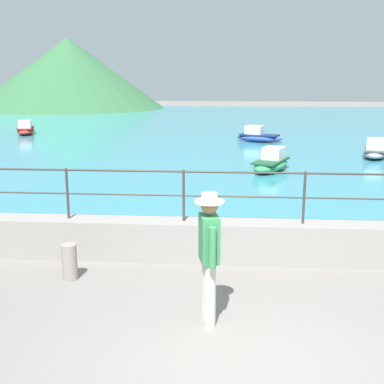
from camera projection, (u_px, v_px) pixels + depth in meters
The scene contains 11 objects.
ground_plane at pixel (247, 361), 5.68m from camera, with size 120.00×120.00×0.00m, color slate.
promenade_wall at pixel (242, 241), 8.71m from camera, with size 20.00×0.56×0.70m, color gray.
railing at pixel (244, 186), 8.49m from camera, with size 18.44×0.04×0.90m.
lake_water at pixel (235, 128), 30.77m from camera, with size 64.00×44.32×0.06m, color teal.
hill_main at pixel (69, 74), 48.92m from camera, with size 18.66×18.66×6.77m, color #33663D.
person_walking at pixel (209, 252), 6.35m from camera, with size 0.38×0.56×1.75m.
bollard at pixel (70, 262), 7.92m from camera, with size 0.24×0.24×0.58m, color gray.
boat_0 at pixel (375, 151), 19.45m from camera, with size 1.52×2.46×0.76m.
boat_1 at pixel (271, 162), 16.80m from camera, with size 1.72×2.47×0.76m.
boat_2 at pixel (258, 136), 24.13m from camera, with size 2.47×1.71×0.76m.
boat_3 at pixel (26, 129), 27.25m from camera, with size 1.53×2.46×0.76m.
Camera 1 is at (-0.23, -5.14, 3.16)m, focal length 46.90 mm.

